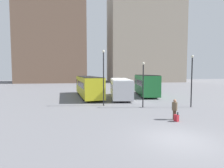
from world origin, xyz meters
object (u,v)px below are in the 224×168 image
traveler (175,108)px  lamp_post_0 (192,77)px  bus_1 (120,88)px  bus_0 (88,86)px  suitcase (176,118)px  bus_2 (146,84)px  lamp_post_2 (143,80)px  lamp_post_1 (104,73)px

traveler → lamp_post_0: lamp_post_0 is taller
bus_1 → bus_0: bearing=73.1°
suitcase → bus_0: bearing=7.3°
bus_2 → lamp_post_2: bearing=167.7°
bus_2 → suitcase: size_ratio=13.20×
bus_1 → suitcase: 12.79m
lamp_post_0 → lamp_post_1: bearing=166.3°
bus_0 → lamp_post_1: size_ratio=1.98×
bus_2 → lamp_post_1: size_ratio=1.57×
bus_2 → traveler: (-2.75, -14.41, -0.83)m
bus_0 → suitcase: 15.97m
traveler → lamp_post_0: 6.42m
lamp_post_0 → bus_1: bearing=128.1°
bus_0 → lamp_post_0: size_ratio=2.21×
bus_1 → lamp_post_2: (1.02, -7.14, 1.37)m
suitcase → lamp_post_0: (4.30, 4.79, 2.98)m
bus_2 → lamp_post_1: 11.15m
traveler → lamp_post_1: (-4.91, 6.51, 2.62)m
bus_0 → lamp_post_2: 10.76m
suitcase → lamp_post_1: bearing=17.9°
suitcase → lamp_post_2: (-0.79, 5.46, 2.60)m
traveler → bus_0: bearing=8.4°
traveler → suitcase: traveler is taller
bus_0 → suitcase: bearing=-163.9°
traveler → lamp_post_1: size_ratio=0.26×
bus_0 → bus_2: bus_2 is taller
suitcase → traveler: bearing=-28.9°
suitcase → lamp_post_1: lamp_post_1 is taller
bus_2 → lamp_post_1: (-7.66, -7.90, 1.80)m
lamp_post_0 → lamp_post_1: (-9.10, 2.22, 0.33)m
traveler → lamp_post_0: bearing=-60.8°
bus_1 → lamp_post_0: bearing=-135.6°
traveler → suitcase: 0.86m
bus_1 → lamp_post_1: bearing=158.2°
bus_0 → bus_1: bus_0 is taller
suitcase → lamp_post_1: (-4.80, 7.01, 3.32)m
bus_0 → bus_1: 4.99m
bus_1 → lamp_post_0: 10.07m
traveler → lamp_post_2: lamp_post_2 is taller
traveler → lamp_post_1: lamp_post_1 is taller
traveler → lamp_post_1: bearing=20.6°
lamp_post_0 → lamp_post_2: 5.15m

